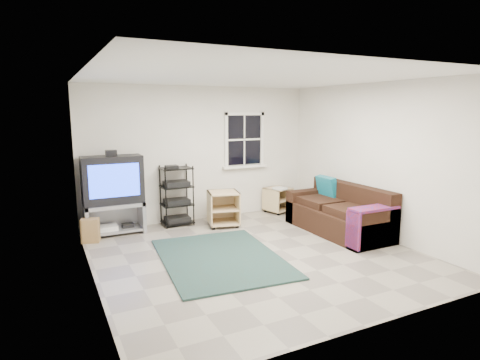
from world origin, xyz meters
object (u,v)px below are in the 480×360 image
side_table_left (223,207)px  side_table_right (277,198)px  sofa (340,214)px  tv_unit (113,188)px  av_rack (177,199)px

side_table_left → side_table_right: size_ratio=1.13×
side_table_left → sofa: size_ratio=0.33×
tv_unit → side_table_left: tv_unit is taller
av_rack → sofa: size_ratio=0.56×
tv_unit → av_rack: (1.15, 0.05, -0.32)m
sofa → tv_unit: bearing=154.9°
av_rack → side_table_right: 2.21m
tv_unit → av_rack: tv_unit is taller
tv_unit → side_table_right: 3.39m
side_table_left → av_rack: bearing=152.2°
tv_unit → side_table_left: size_ratio=2.23×
tv_unit → side_table_left: bearing=-10.5°
tv_unit → sofa: (3.59, -1.68, -0.48)m
tv_unit → sofa: tv_unit is taller
av_rack → side_table_right: av_rack is taller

